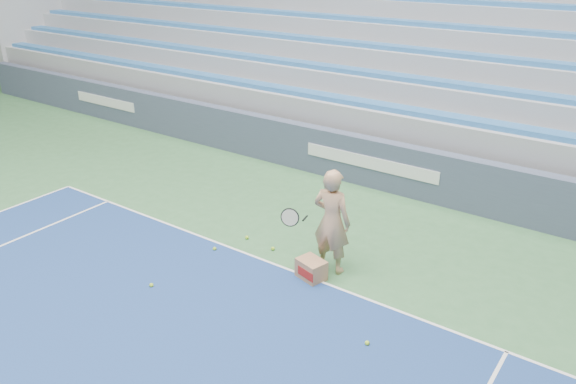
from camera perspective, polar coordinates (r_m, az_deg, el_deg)
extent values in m
cube|color=white|center=(9.71, -2.65, -6.86)|extent=(10.97, 0.05, 0.00)
cube|color=#404A62|center=(12.55, 8.59, 2.97)|extent=(30.00, 0.30, 1.10)
cube|color=white|center=(18.11, -18.08, 8.73)|extent=(2.60, 0.02, 0.28)
cube|color=white|center=(12.40, 8.27, 2.97)|extent=(3.20, 0.02, 0.28)
cube|color=#94969C|center=(16.55, 15.94, 7.46)|extent=(30.00, 8.50, 1.10)
cube|color=#94969C|center=(16.36, 16.26, 10.14)|extent=(30.00, 8.50, 0.50)
cube|color=#3270B6|center=(12.79, 10.31, 8.46)|extent=(29.60, 0.42, 0.11)
cube|color=#94969C|center=(16.65, 16.98, 12.06)|extent=(30.00, 7.65, 0.50)
cube|color=#3270B6|center=(13.43, 12.08, 11.25)|extent=(29.60, 0.42, 0.11)
cube|color=#94969C|center=(16.96, 17.68, 13.90)|extent=(30.00, 6.80, 0.50)
cube|color=#3270B6|center=(14.11, 13.72, 13.77)|extent=(29.60, 0.42, 0.11)
cube|color=#94969C|center=(17.29, 18.37, 15.67)|extent=(30.00, 5.95, 0.50)
cube|color=#3270B6|center=(14.82, 15.23, 16.04)|extent=(29.60, 0.42, 0.11)
cube|color=#94969C|center=(17.64, 19.04, 17.38)|extent=(30.00, 5.10, 0.50)
cube|color=#3270B6|center=(15.56, 16.63, 18.09)|extent=(29.60, 0.42, 0.11)
imported|color=tan|center=(9.04, 4.47, -2.98)|extent=(0.67, 0.45, 1.79)
cylinder|color=black|center=(9.00, 1.74, -2.68)|extent=(0.12, 0.27, 0.08)
cylinder|color=beige|center=(8.79, 0.19, -2.59)|extent=(0.29, 0.16, 0.28)
torus|color=black|center=(8.79, 0.19, -2.59)|extent=(0.31, 0.18, 0.30)
cube|color=#A97752|center=(9.14, 2.38, -7.84)|extent=(0.52, 0.44, 0.34)
cube|color=#B21E19|center=(9.02, 1.77, -8.32)|extent=(0.35, 0.11, 0.15)
sphere|color=#ADDB2C|center=(9.98, -1.55, -5.76)|extent=(0.07, 0.07, 0.07)
sphere|color=#ADDB2C|center=(7.92, 8.05, -14.95)|extent=(0.07, 0.07, 0.07)
sphere|color=#ADDB2C|center=(10.37, -4.19, -4.62)|extent=(0.07, 0.07, 0.07)
sphere|color=#ADDB2C|center=(10.06, -7.47, -5.74)|extent=(0.07, 0.07, 0.07)
sphere|color=#ADDB2C|center=(9.24, -13.71, -9.18)|extent=(0.07, 0.07, 0.07)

